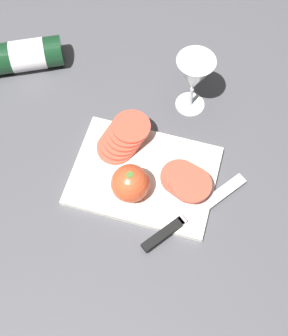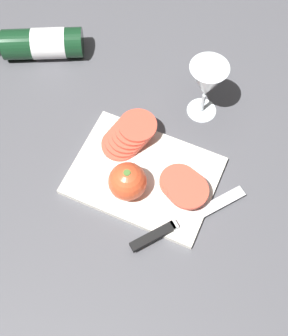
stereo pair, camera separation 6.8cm
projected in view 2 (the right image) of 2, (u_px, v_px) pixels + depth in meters
name	position (u px, v px, depth m)	size (l,w,h in m)	color
ground_plane	(103.00, 169.00, 1.07)	(3.00, 3.00, 0.00)	#4C4C51
cutting_board	(144.00, 176.00, 1.06)	(0.32, 0.23, 0.01)	silver
wine_bottle	(39.00, 44.00, 1.19)	(0.32, 0.19, 0.08)	#14381E
wine_glass	(207.00, 83.00, 1.05)	(0.09, 0.09, 0.16)	silver
whole_tomato	(128.00, 181.00, 0.99)	(0.08, 0.08, 0.08)	#DB4C28
knife	(167.00, 229.00, 0.98)	(0.19, 0.24, 0.01)	silver
tomato_slice_stack_near	(184.00, 186.00, 1.01)	(0.12, 0.11, 0.04)	#DB4C38
tomato_slice_stack_far	(129.00, 135.00, 1.07)	(0.11, 0.13, 0.05)	#DB4C38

